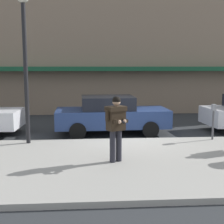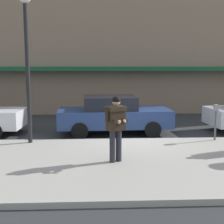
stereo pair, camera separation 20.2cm
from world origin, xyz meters
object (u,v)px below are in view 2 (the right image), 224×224
object	(u,v)px
street_lamp_post	(27,54)
man_texting_on_phone	(116,122)
parked_sedan_mid	(114,115)
parking_meter	(216,117)

from	to	relation	value
street_lamp_post	man_texting_on_phone	bearing A→B (deg)	-39.48
parked_sedan_mid	man_texting_on_phone	bearing A→B (deg)	-92.12
parked_sedan_mid	parking_meter	bearing A→B (deg)	-27.70
street_lamp_post	parking_meter	distance (m)	6.82
parked_sedan_mid	street_lamp_post	size ratio (longest dim) A/B	0.93
parked_sedan_mid	street_lamp_post	xyz separation A→B (m)	(-2.96, -1.89, 2.35)
street_lamp_post	parking_meter	bearing A→B (deg)	0.44
man_texting_on_phone	parking_meter	world-z (taller)	man_texting_on_phone
man_texting_on_phone	street_lamp_post	bearing A→B (deg)	140.52
street_lamp_post	parking_meter	size ratio (longest dim) A/B	3.84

